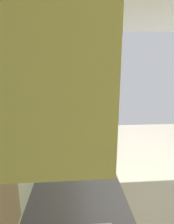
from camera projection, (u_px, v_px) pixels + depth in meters
The scene contains 7 objects.
ground_plane at pixel (174, 201), 2.24m from camera, with size 6.57×6.57×0.00m, color gray.
wall_back at pixel (42, 111), 1.82m from camera, with size 4.22×0.12×2.56m, color beige.
counter_run at pixel (76, 200), 1.64m from camera, with size 3.28×0.63×0.92m.
upper_cabinets at pixel (58, 52), 1.31m from camera, with size 2.38×0.36×0.60m.
oven_range at pixel (76, 131), 3.53m from camera, with size 0.63×0.64×1.10m.
microwave at pixel (74, 120), 2.23m from camera, with size 0.48×0.35×0.31m.
bowl at pixel (80, 147), 1.70m from camera, with size 0.18×0.18×0.05m.
Camera 1 is at (-1.80, 1.30, 1.69)m, focal length 26.81 mm.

